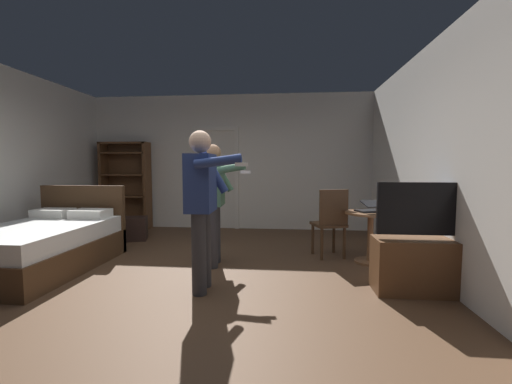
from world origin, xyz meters
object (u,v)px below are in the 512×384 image
at_px(person_striped_shirt, 214,196).
at_px(suitcase_dark, 128,229).
at_px(tv_flatscreen, 421,259).
at_px(laptop, 371,208).
at_px(bookshelf, 126,182).
at_px(bed, 42,245).
at_px(wooden_chair, 331,220).
at_px(person_blue_shirt, 202,200).
at_px(side_table, 370,228).
at_px(bottle_on_table, 384,204).

bearing_deg(person_striped_shirt, suitcase_dark, 145.19).
relative_size(tv_flatscreen, person_striped_shirt, 0.72).
bearing_deg(laptop, tv_flatscreen, -74.74).
distance_m(bookshelf, person_striped_shirt, 3.43).
xyz_separation_m(bed, laptop, (4.24, 0.64, 0.45)).
bearing_deg(wooden_chair, bed, -166.91).
xyz_separation_m(bed, wooden_chair, (3.74, 0.87, 0.24)).
xyz_separation_m(tv_flatscreen, wooden_chair, (-0.77, 1.24, 0.19)).
xyz_separation_m(laptop, person_striped_shirt, (-2.07, -0.27, 0.17)).
height_order(person_blue_shirt, suitcase_dark, person_blue_shirt).
relative_size(tv_flatscreen, side_table, 1.65).
xyz_separation_m(bookshelf, bottle_on_table, (4.66, -2.17, -0.17)).
bearing_deg(person_blue_shirt, bottle_on_table, 27.41).
relative_size(side_table, person_blue_shirt, 0.42).
height_order(bookshelf, side_table, bookshelf).
bearing_deg(bottle_on_table, tv_flatscreen, -82.94).
relative_size(bookshelf, wooden_chair, 1.83).
relative_size(side_table, laptop, 1.67).
height_order(side_table, wooden_chair, wooden_chair).
bearing_deg(bottle_on_table, wooden_chair, 157.07).
relative_size(bookshelf, bottle_on_table, 6.93).
xyz_separation_m(bottle_on_table, wooden_chair, (-0.65, 0.27, -0.27)).
bearing_deg(bed, bottle_on_table, 7.73).
xyz_separation_m(bottle_on_table, person_blue_shirt, (-2.15, -1.12, 0.16)).
bearing_deg(person_blue_shirt, laptop, 30.05).
bearing_deg(wooden_chair, person_striped_shirt, -162.24).
bearing_deg(laptop, bottle_on_table, -14.45).
height_order(bed, wooden_chair, bed).
height_order(bookshelf, bottle_on_table, bookshelf).
xyz_separation_m(person_blue_shirt, suitcase_dark, (-1.93, 2.17, -0.76)).
xyz_separation_m(bookshelf, tv_flatscreen, (4.78, -3.14, -0.63)).
distance_m(laptop, person_blue_shirt, 2.32).
xyz_separation_m(bed, person_blue_shirt, (2.24, -0.52, 0.66)).
bearing_deg(side_table, bottle_on_table, -29.74).
distance_m(bed, person_striped_shirt, 2.28).
bearing_deg(person_blue_shirt, bookshelf, 127.37).
distance_m(bookshelf, tv_flatscreen, 5.75).
distance_m(wooden_chair, person_striped_shirt, 1.70).
height_order(side_table, person_striped_shirt, person_striped_shirt).
xyz_separation_m(bottle_on_table, suitcase_dark, (-4.08, 1.05, -0.61)).
bearing_deg(wooden_chair, person_blue_shirt, -137.25).
height_order(bottle_on_table, person_striped_shirt, person_striped_shirt).
xyz_separation_m(tv_flatscreen, person_blue_shirt, (-2.27, -0.15, 0.62)).
height_order(bed, person_striped_shirt, person_striped_shirt).
height_order(tv_flatscreen, laptop, tv_flatscreen).
relative_size(side_table, suitcase_dark, 1.12).
height_order(laptop, person_striped_shirt, person_striped_shirt).
relative_size(bottle_on_table, wooden_chair, 0.26).
height_order(person_blue_shirt, person_striped_shirt, person_blue_shirt).
distance_m(tv_flatscreen, side_table, 1.08).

